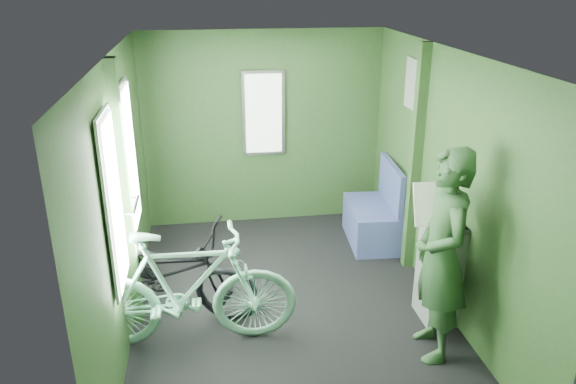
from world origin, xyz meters
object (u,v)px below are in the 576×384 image
(passenger, at_px, (441,256))
(bench_seat, at_px, (373,219))
(bicycle_black, at_px, (169,314))
(bicycle_mint, at_px, (190,345))
(waste_box, at_px, (439,270))

(passenger, xyz_separation_m, bench_seat, (0.10, 2.00, -0.59))
(bicycle_black, height_order, passenger, passenger)
(bicycle_mint, xyz_separation_m, passenger, (1.96, -0.36, 0.87))
(bicycle_mint, height_order, bench_seat, bench_seat)
(bicycle_black, relative_size, waste_box, 1.83)
(bicycle_mint, distance_m, passenger, 2.17)
(bench_seat, bearing_deg, passenger, -88.85)
(bicycle_black, height_order, bicycle_mint, bicycle_mint)
(bicycle_black, relative_size, passenger, 1.00)
(waste_box, relative_size, bench_seat, 1.02)
(bicycle_black, distance_m, bench_seat, 2.54)
(bicycle_mint, bearing_deg, bench_seat, -49.11)
(passenger, bearing_deg, bicycle_black, -107.04)
(bicycle_black, bearing_deg, bicycle_mint, -135.04)
(bicycle_black, xyz_separation_m, waste_box, (2.37, -0.40, 0.47))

